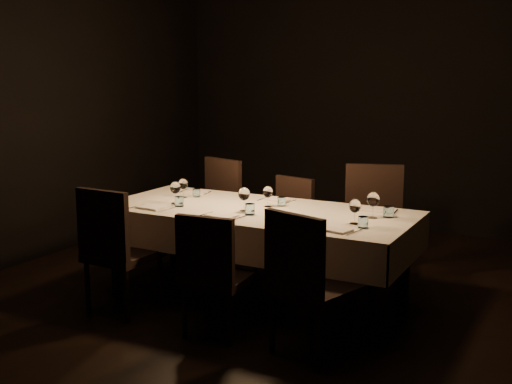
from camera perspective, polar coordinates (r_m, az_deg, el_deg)
The scene contains 14 objects.
room at distance 5.05m, azimuth 0.00°, elevation 6.70°, with size 5.01×6.01×3.01m.
dining_table at distance 5.16m, azimuth 0.00°, elevation -2.33°, with size 2.52×1.12×0.76m.
chair_near_left at distance 5.01m, azimuth -12.43°, elevation -4.66°, with size 0.49×0.49×0.99m.
place_setting_near_left at distance 5.31m, azimuth -7.72°, elevation -0.43°, with size 0.34×0.41×0.19m.
chair_near_center at distance 4.48m, azimuth -3.93°, elevation -6.88°, with size 0.46×0.46×0.89m.
place_setting_near_center at distance 4.96m, azimuth -1.55°, elevation -1.08°, with size 0.36×0.41×0.19m.
chair_near_right at distance 4.16m, azimuth 4.47°, elevation -7.68°, with size 0.59×0.59×0.98m.
place_setting_near_right at distance 4.59m, azimuth 8.43°, elevation -2.20°, with size 0.35×0.41×0.18m.
chair_far_left at distance 6.28m, azimuth -3.77°, elevation -1.29°, with size 0.60×0.60×1.01m.
place_setting_far_left at distance 5.71m, azimuth -5.89°, elevation 0.31°, with size 0.32×0.39×0.17m.
chair_far_center at distance 5.95m, azimuth 2.83°, elevation -2.52°, with size 0.52×0.52×0.89m.
place_setting_far_center at distance 5.30m, azimuth 1.58°, elevation -0.43°, with size 0.31×0.40×0.17m.
chair_far_right at distance 5.68m, azimuth 10.39°, elevation -2.53°, with size 0.64×0.64×1.05m.
place_setting_far_right at distance 4.98m, azimuth 10.76°, elevation -1.20°, with size 0.37×0.42×0.20m.
Camera 1 is at (2.36, -4.44, 1.84)m, focal length 45.00 mm.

